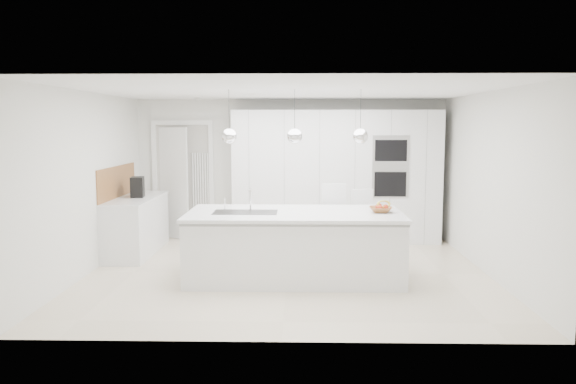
{
  "coord_description": "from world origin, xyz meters",
  "views": [
    {
      "loc": [
        0.18,
        -7.6,
        2.04
      ],
      "look_at": [
        0.0,
        0.3,
        1.1
      ],
      "focal_mm": 35.0,
      "sensor_mm": 36.0,
      "label": 1
    }
  ],
  "objects_px": {
    "fruit_bowl": "(381,210)",
    "bar_stool_right": "(362,227)",
    "bar_stool_left": "(334,225)",
    "espresso_machine": "(137,187)",
    "island_base": "(295,247)"
  },
  "relations": [
    {
      "from": "espresso_machine",
      "to": "bar_stool_left",
      "type": "bearing_deg",
      "value": -23.08
    },
    {
      "from": "espresso_machine",
      "to": "bar_stool_right",
      "type": "bearing_deg",
      "value": -19.11
    },
    {
      "from": "bar_stool_right",
      "to": "fruit_bowl",
      "type": "bearing_deg",
      "value": -89.4
    },
    {
      "from": "island_base",
      "to": "espresso_machine",
      "type": "distance_m",
      "value": 3.03
    },
    {
      "from": "bar_stool_left",
      "to": "fruit_bowl",
      "type": "bearing_deg",
      "value": -68.69
    },
    {
      "from": "bar_stool_right",
      "to": "bar_stool_left",
      "type": "bearing_deg",
      "value": -168.81
    },
    {
      "from": "fruit_bowl",
      "to": "bar_stool_right",
      "type": "distance_m",
      "value": 0.99
    },
    {
      "from": "island_base",
      "to": "bar_stool_left",
      "type": "bearing_deg",
      "value": 54.06
    },
    {
      "from": "fruit_bowl",
      "to": "bar_stool_right",
      "type": "xyz_separation_m",
      "value": [
        -0.14,
        0.9,
        -0.4
      ]
    },
    {
      "from": "espresso_machine",
      "to": "island_base",
      "type": "bearing_deg",
      "value": -40.69
    },
    {
      "from": "fruit_bowl",
      "to": "bar_stool_right",
      "type": "relative_size",
      "value": 0.28
    },
    {
      "from": "fruit_bowl",
      "to": "espresso_machine",
      "type": "xyz_separation_m",
      "value": [
        -3.66,
        1.51,
        0.12
      ]
    },
    {
      "from": "island_base",
      "to": "espresso_machine",
      "type": "height_order",
      "value": "espresso_machine"
    },
    {
      "from": "island_base",
      "to": "bar_stool_left",
      "type": "relative_size",
      "value": 2.38
    },
    {
      "from": "island_base",
      "to": "bar_stool_right",
      "type": "bearing_deg",
      "value": 43.17
    }
  ]
}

